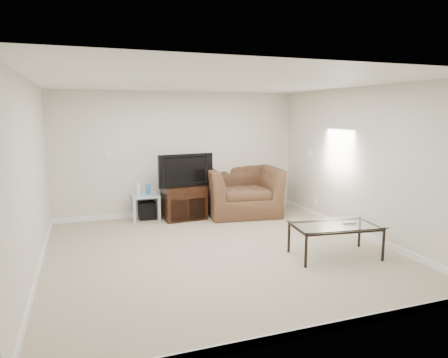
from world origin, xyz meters
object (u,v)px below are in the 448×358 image
object	(u,v)px
tv_stand	(184,202)
coffee_table	(335,240)
subwoofer	(147,210)
recliner	(241,183)
television	(184,170)
side_table	(145,207)

from	to	relation	value
tv_stand	coffee_table	world-z (taller)	tv_stand
subwoofer	recliner	bearing A→B (deg)	-7.44
recliner	television	bearing A→B (deg)	-171.36
tv_stand	subwoofer	world-z (taller)	tv_stand
tv_stand	recliner	xyz separation A→B (m)	(1.22, 0.00, 0.31)
tv_stand	coffee_table	bearing A→B (deg)	-64.78
television	recliner	world-z (taller)	television
side_table	recliner	xyz separation A→B (m)	(1.95, -0.23, 0.40)
television	coffee_table	bearing A→B (deg)	-68.77
television	subwoofer	distance (m)	1.10
tv_stand	side_table	xyz separation A→B (m)	(-0.72, 0.23, -0.08)
television	side_table	bearing A→B (deg)	152.15
television	recliner	xyz separation A→B (m)	(1.22, 0.03, -0.34)
subwoofer	television	bearing A→B (deg)	-22.25
tv_stand	recliner	bearing A→B (deg)	-3.63
tv_stand	side_table	world-z (taller)	tv_stand
coffee_table	side_table	bearing A→B (deg)	126.76
television	side_table	xyz separation A→B (m)	(-0.72, 0.26, -0.74)
tv_stand	coffee_table	size ratio (longest dim) A/B	0.64
recliner	subwoofer	bearing A→B (deg)	179.63
side_table	recliner	size ratio (longest dim) A/B	0.35
side_table	subwoofer	size ratio (longest dim) A/B	1.61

